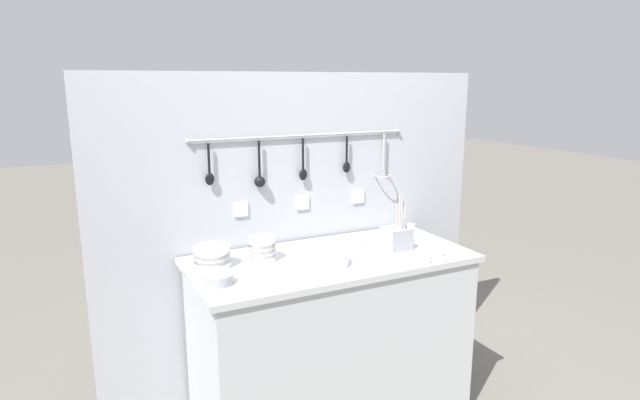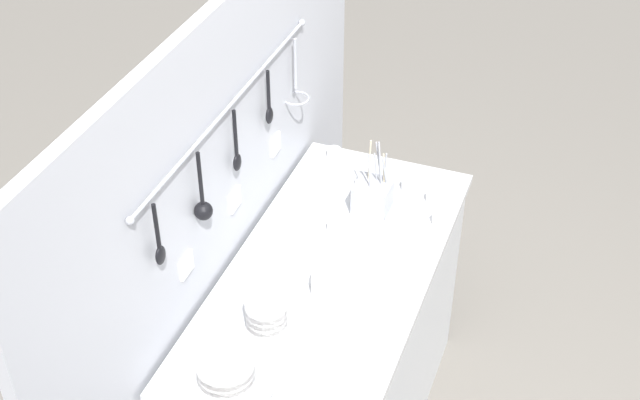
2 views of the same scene
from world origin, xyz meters
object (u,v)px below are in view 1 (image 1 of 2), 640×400
Objects in this scene: bowl_stack_back_corner at (262,249)px; steel_mixing_bowl at (219,279)px; plate_stack at (323,259)px; cup_back_left at (360,245)px; bowl_stack_wide_centre at (212,257)px; cutlery_caddy at (397,237)px; cup_back_right at (410,227)px; cup_mid_row at (438,252)px; cup_edge_far at (432,245)px; cup_by_caddy at (426,259)px.

bowl_stack_back_corner is 1.02× the size of steel_mixing_bowl.
plate_stack is 0.31m from cup_back_left.
bowl_stack_wide_centre is 0.72× the size of plate_stack.
cutlery_caddy is (0.44, 0.06, 0.03)m from plate_stack.
bowl_stack_wide_centre is 1.16m from cup_back_right.
cutlery_caddy reaches higher than cup_back_right.
bowl_stack_wide_centre reaches higher than cup_back_left.
cutlery_caddy is at bearing -26.24° from cup_back_left.
cup_mid_row is (0.79, -0.31, -0.04)m from bowl_stack_back_corner.
cup_mid_row is at bearing -44.33° from cup_back_left.
cutlery_caddy is at bearing 7.64° from plate_stack.
cup_back_left is at bearing -4.63° from bowl_stack_wide_centre.
cup_edge_far is (0.32, -0.17, 0.00)m from cup_back_left.
cup_back_right is at bearing 71.74° from cup_mid_row.
cup_back_right is at bearing 42.87° from cutlery_caddy.
steel_mixing_bowl is 2.35× the size of cup_edge_far.
steel_mixing_bowl is 2.35× the size of cup_by_caddy.
bowl_stack_back_corner is 0.94m from cup_back_right.
bowl_stack_wide_centre reaches higher than steel_mixing_bowl.
bowl_stack_back_corner is 0.85m from cup_mid_row.
steel_mixing_bowl is 1.23m from cup_back_right.
plate_stack is at bearing -172.36° from cutlery_caddy.
cup_mid_row is at bearing -6.36° from steel_mixing_bowl.
cup_mid_row and cup_edge_far have the same top height.
cutlery_caddy is at bearing -9.90° from bowl_stack_back_corner.
plate_stack is 0.48m from cup_by_caddy.
cup_back_right is (0.70, 0.30, -0.01)m from plate_stack.
cup_by_caddy is (0.44, -0.18, -0.01)m from plate_stack.
cutlery_caddy is 0.25m from cup_by_caddy.
plate_stack is 4.42× the size of cup_back_right.
bowl_stack_wide_centre is 0.51m from plate_stack.
bowl_stack_back_corner is 2.41× the size of cup_mid_row.
cup_edge_far is at bearing -28.06° from cup_back_left.
cup_edge_far is at bearing -107.37° from cup_back_right.
cutlery_caddy reaches higher than cup_back_left.
cup_mid_row is (1.05, -0.12, -0.00)m from steel_mixing_bowl.
cup_back_left is (0.74, -0.06, -0.03)m from bowl_stack_wide_centre.
cup_edge_far is at bearing -2.79° from plate_stack.
bowl_stack_wide_centre reaches higher than cup_back_right.
cup_mid_row is 0.11m from cup_edge_far.
steel_mixing_bowl is 2.35× the size of cup_mid_row.
cup_back_right is (0.93, 0.12, -0.04)m from bowl_stack_back_corner.
cup_by_caddy is (0.94, -0.17, -0.00)m from steel_mixing_bowl.
cutlery_caddy reaches higher than plate_stack.
cup_mid_row is (1.02, -0.33, -0.03)m from bowl_stack_wide_centre.
bowl_stack_back_corner is 0.33m from steel_mixing_bowl.
cup_mid_row is at bearing -111.02° from cup_edge_far.
cup_by_caddy is 1.00× the size of cup_edge_far.
cup_mid_row and cup_back_left have the same top height.
cutlery_caddy reaches higher than cup_mid_row.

